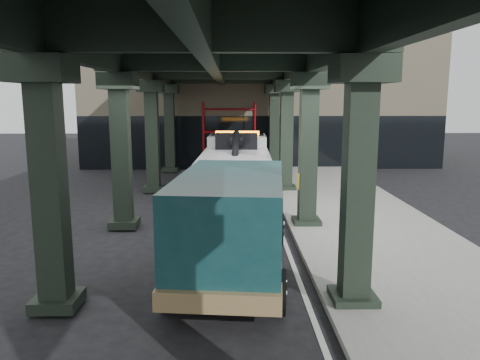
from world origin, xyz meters
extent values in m
plane|color=black|center=(0.00, 0.00, 0.00)|extent=(90.00, 90.00, 0.00)
cube|color=gray|center=(4.50, 2.00, 0.07)|extent=(5.00, 40.00, 0.15)
cube|color=silver|center=(1.70, 2.00, 0.01)|extent=(0.12, 38.00, 0.01)
cube|color=black|center=(2.60, -4.00, 2.50)|extent=(0.55, 0.55, 5.00)
cube|color=black|center=(2.60, -4.00, 4.75)|extent=(1.10, 1.10, 0.50)
cube|color=black|center=(2.60, -4.00, 0.18)|extent=(0.90, 0.90, 0.24)
cube|color=black|center=(2.60, 2.00, 2.50)|extent=(0.55, 0.55, 5.00)
cube|color=black|center=(2.60, 2.00, 4.75)|extent=(1.10, 1.10, 0.50)
cube|color=black|center=(2.60, 2.00, 0.18)|extent=(0.90, 0.90, 0.24)
cube|color=black|center=(2.60, 8.00, 2.50)|extent=(0.55, 0.55, 5.00)
cube|color=black|center=(2.60, 8.00, 4.75)|extent=(1.10, 1.10, 0.50)
cube|color=black|center=(2.60, 8.00, 0.18)|extent=(0.90, 0.90, 0.24)
cube|color=black|center=(2.60, 14.00, 2.50)|extent=(0.55, 0.55, 5.00)
cube|color=black|center=(2.60, 14.00, 4.75)|extent=(1.10, 1.10, 0.50)
cube|color=black|center=(2.60, 14.00, 0.18)|extent=(0.90, 0.90, 0.24)
cube|color=black|center=(-3.40, -4.00, 2.50)|extent=(0.55, 0.55, 5.00)
cube|color=black|center=(-3.40, -4.00, 4.75)|extent=(1.10, 1.10, 0.50)
cube|color=black|center=(-3.40, -4.00, 0.18)|extent=(0.90, 0.90, 0.24)
cube|color=black|center=(-3.40, 2.00, 2.50)|extent=(0.55, 0.55, 5.00)
cube|color=black|center=(-3.40, 2.00, 4.75)|extent=(1.10, 1.10, 0.50)
cube|color=black|center=(-3.40, 2.00, 0.18)|extent=(0.90, 0.90, 0.24)
cube|color=black|center=(-3.40, 8.00, 2.50)|extent=(0.55, 0.55, 5.00)
cube|color=black|center=(-3.40, 8.00, 4.75)|extent=(1.10, 1.10, 0.50)
cube|color=black|center=(-3.40, 8.00, 0.18)|extent=(0.90, 0.90, 0.24)
cube|color=black|center=(-3.40, 14.00, 2.50)|extent=(0.55, 0.55, 5.00)
cube|color=black|center=(-3.40, 14.00, 4.75)|extent=(1.10, 1.10, 0.50)
cube|color=black|center=(-3.40, 14.00, 0.18)|extent=(0.90, 0.90, 0.24)
cube|color=black|center=(2.60, 2.00, 5.55)|extent=(0.35, 32.00, 1.10)
cube|color=black|center=(-3.40, 2.00, 5.55)|extent=(0.35, 32.00, 1.10)
cube|color=black|center=(-0.40, 2.00, 5.55)|extent=(0.35, 32.00, 1.10)
cube|color=black|center=(-0.40, 2.00, 6.25)|extent=(7.40, 32.00, 0.30)
cube|color=#C6B793|center=(2.00, 20.00, 4.00)|extent=(22.00, 10.00, 8.00)
cylinder|color=#A80D14|center=(-1.50, 14.90, 2.00)|extent=(0.08, 0.08, 4.00)
cylinder|color=#A80D14|center=(-1.50, 14.10, 2.00)|extent=(0.08, 0.08, 4.00)
cylinder|color=#A80D14|center=(1.50, 14.90, 2.00)|extent=(0.08, 0.08, 4.00)
cylinder|color=#A80D14|center=(1.50, 14.10, 2.00)|extent=(0.08, 0.08, 4.00)
cylinder|color=#A80D14|center=(0.00, 14.90, 1.00)|extent=(3.00, 0.08, 0.08)
cylinder|color=#A80D14|center=(0.00, 14.90, 2.30)|extent=(3.00, 0.08, 0.08)
cylinder|color=#A80D14|center=(0.00, 14.90, 3.60)|extent=(3.00, 0.08, 0.08)
cube|color=black|center=(0.30, 5.18, 0.74)|extent=(1.35, 8.01, 0.27)
cube|color=silver|center=(0.40, 7.90, 1.65)|extent=(2.59, 2.64, 1.92)
cube|color=silver|center=(0.44, 9.01, 1.12)|extent=(2.53, 0.83, 0.96)
cube|color=black|center=(0.41, 8.16, 2.18)|extent=(2.39, 1.47, 0.90)
cube|color=silver|center=(0.26, 3.96, 1.44)|extent=(2.74, 5.41, 1.49)
cube|color=orange|center=(0.39, 7.68, 2.71)|extent=(1.92, 0.37, 0.17)
cube|color=black|center=(0.34, 6.09, 2.50)|extent=(1.72, 0.70, 0.64)
cylinder|color=black|center=(0.27, 4.17, 2.23)|extent=(0.39, 3.73, 1.43)
cube|color=black|center=(0.16, 1.25, 0.37)|extent=(0.37, 1.50, 0.19)
cube|color=black|center=(0.14, 0.51, 0.32)|extent=(1.71, 0.33, 0.19)
cylinder|color=black|center=(-0.76, 8.26, 0.59)|extent=(0.41, 1.18, 1.17)
cylinder|color=silver|center=(-0.76, 8.26, 0.59)|extent=(0.44, 0.66, 0.64)
cylinder|color=black|center=(1.58, 8.17, 0.59)|extent=(0.41, 1.18, 1.17)
cylinder|color=silver|center=(1.58, 8.17, 0.59)|extent=(0.44, 0.66, 0.64)
cylinder|color=black|center=(-0.88, 4.75, 0.59)|extent=(0.41, 1.18, 1.17)
cylinder|color=silver|center=(-0.88, 4.75, 0.59)|extent=(0.44, 0.66, 0.64)
cylinder|color=black|center=(1.46, 4.66, 0.59)|extent=(0.41, 1.18, 1.17)
cylinder|color=silver|center=(1.46, 4.66, 0.59)|extent=(0.44, 0.66, 0.64)
cylinder|color=black|center=(-0.93, 3.36, 0.59)|extent=(0.41, 1.18, 1.17)
cylinder|color=silver|center=(-0.93, 3.36, 0.59)|extent=(0.44, 0.66, 0.64)
cylinder|color=black|center=(1.41, 3.28, 0.59)|extent=(0.41, 1.18, 1.17)
cylinder|color=silver|center=(1.41, 3.28, 0.59)|extent=(0.44, 0.66, 0.64)
cube|color=#113B3E|center=(0.41, 0.41, 1.03)|extent=(2.34, 1.41, 0.98)
cube|color=#113B3E|center=(0.11, -2.57, 1.47)|extent=(2.76, 5.10, 2.12)
cube|color=#997D4E|center=(0.16, -2.13, 0.60)|extent=(2.93, 6.29, 0.38)
cube|color=black|center=(0.37, -0.02, 1.90)|extent=(2.16, 0.68, 0.91)
cube|color=black|center=(0.15, -2.24, 2.01)|extent=(2.70, 4.13, 0.60)
cube|color=silver|center=(0.47, 0.98, 0.60)|extent=(2.18, 0.35, 0.33)
cylinder|color=black|center=(-0.67, 0.47, 0.46)|extent=(0.39, 0.94, 0.91)
cylinder|color=silver|center=(-0.67, 0.47, 0.46)|extent=(0.40, 0.53, 0.50)
cylinder|color=black|center=(1.49, 0.25, 0.46)|extent=(0.39, 0.94, 0.91)
cylinder|color=silver|center=(1.49, 0.25, 0.46)|extent=(0.40, 0.53, 0.50)
cylinder|color=black|center=(-1.13, -4.08, 0.46)|extent=(0.39, 0.94, 0.91)
cylinder|color=silver|center=(-1.13, -4.08, 0.46)|extent=(0.40, 0.53, 0.50)
cylinder|color=black|center=(1.03, -4.30, 0.46)|extent=(0.39, 0.94, 0.91)
cylinder|color=silver|center=(1.03, -4.30, 0.46)|extent=(0.40, 0.53, 0.50)
camera|label=1|loc=(0.12, -12.95, 4.21)|focal=35.00mm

